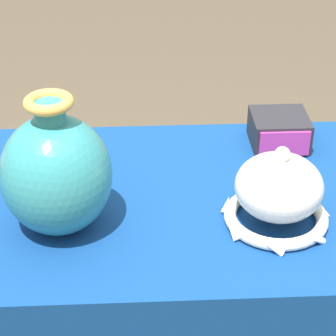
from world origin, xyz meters
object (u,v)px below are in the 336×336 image
vase_dome_bell (278,194)px  mosaic_tile_box (279,130)px  vase_tall_bulbous (56,173)px  pot_squat_slate (54,157)px

vase_dome_bell → mosaic_tile_box: vase_dome_bell is taller
vase_tall_bulbous → mosaic_tile_box: (0.43, 0.27, -0.08)m
mosaic_tile_box → pot_squat_slate: bearing=-168.7°
vase_dome_bell → mosaic_tile_box: (0.06, 0.28, -0.03)m
vase_dome_bell → pot_squat_slate: 0.44m
vase_tall_bulbous → vase_dome_bell: size_ratio=1.25×
vase_tall_bulbous → mosaic_tile_box: bearing=31.8°
vase_tall_bulbous → vase_dome_bell: vase_tall_bulbous is taller
vase_tall_bulbous → mosaic_tile_box: size_ratio=2.09×
vase_dome_bell → vase_tall_bulbous: bearing=179.0°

